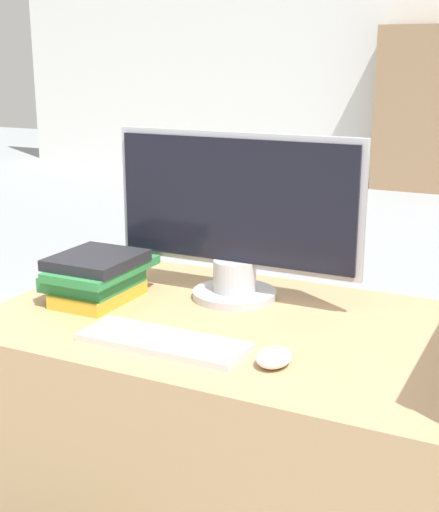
# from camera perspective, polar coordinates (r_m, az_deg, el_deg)

# --- Properties ---
(desk) EXTENTS (1.19, 0.71, 0.75)m
(desk) POSITION_cam_1_polar(r_m,az_deg,el_deg) (1.81, 1.91, -16.47)
(desk) COLOR tan
(desk) RESTS_ON ground_plane
(monitor) EXTENTS (0.64, 0.21, 0.42)m
(monitor) POSITION_cam_1_polar(r_m,az_deg,el_deg) (1.75, 1.27, 3.12)
(monitor) COLOR #B7B7BC
(monitor) RESTS_ON desk
(keyboard) EXTENTS (0.36, 0.13, 0.02)m
(keyboard) POSITION_cam_1_polar(r_m,az_deg,el_deg) (1.51, -4.49, -6.85)
(keyboard) COLOR silver
(keyboard) RESTS_ON desk
(mouse) EXTENTS (0.07, 0.09, 0.03)m
(mouse) POSITION_cam_1_polar(r_m,az_deg,el_deg) (1.42, 4.38, -8.08)
(mouse) COLOR white
(mouse) RESTS_ON desk
(book_stack) EXTENTS (0.20, 0.27, 0.12)m
(book_stack) POSITION_cam_1_polar(r_m,az_deg,el_deg) (1.80, -9.76, -1.58)
(book_stack) COLOR gold
(book_stack) RESTS_ON desk
(bookshelf_far) EXTENTS (1.22, 0.32, 1.66)m
(bookshelf_far) POSITION_cam_1_polar(r_m,az_deg,el_deg) (7.66, 17.00, 11.09)
(bookshelf_far) COLOR #9E7A56
(bookshelf_far) RESTS_ON ground_plane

